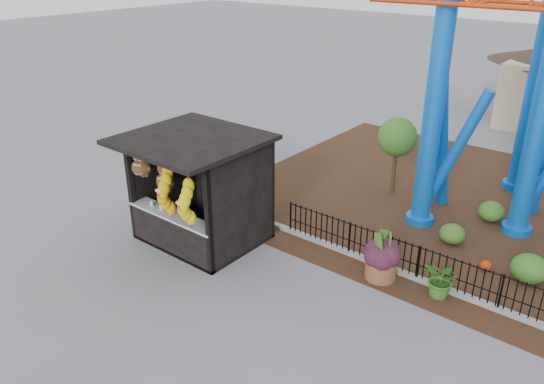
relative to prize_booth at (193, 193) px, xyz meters
The scene contains 9 objects.
ground 3.48m from the prize_booth, 16.62° to the right, with size 120.00×120.00×0.00m, color slate.
mulch_bed 10.09m from the prize_booth, 45.46° to the left, with size 18.00×12.00×0.02m, color #331E11.
curb 7.45m from the prize_booth, 16.76° to the left, with size 18.00×0.18×0.12m, color gray.
prize_booth is the anchor object (origin of this frame).
picket_fence 8.24m from the prize_booth, 14.94° to the left, with size 12.20×0.06×1.00m, color black, non-canonical shape.
terracotta_planter 5.42m from the prize_booth, 18.01° to the left, with size 0.79×0.79×0.59m, color brown.
planter_foliage 5.31m from the prize_booth, 18.01° to the left, with size 0.70×0.70×0.64m, color #351524.
potted_plant 6.86m from the prize_booth, 15.45° to the left, with size 0.86×0.75×0.96m, color #2D5C1B.
landscaping 9.07m from the prize_booth, 31.31° to the left, with size 8.11×4.06×0.72m.
Camera 1 is at (7.01, -8.08, 7.61)m, focal length 35.00 mm.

